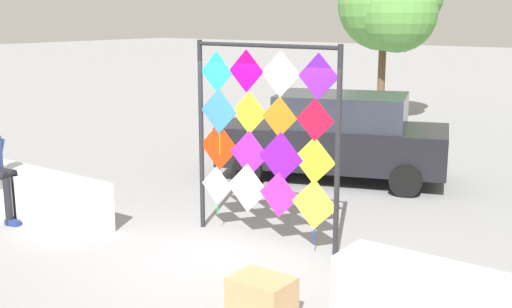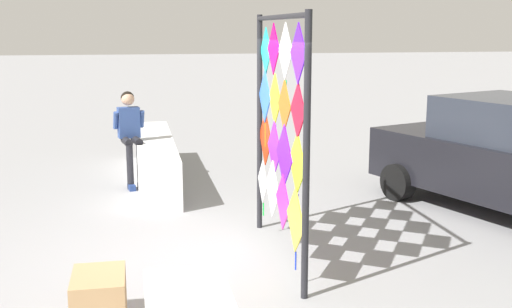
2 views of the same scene
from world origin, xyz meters
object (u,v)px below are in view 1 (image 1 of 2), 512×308
(kite_display_rack, at_px, (264,132))
(parked_car, at_px, (335,136))
(tree_far_right, at_px, (393,5))
(cardboard_box_large, at_px, (262,300))

(kite_display_rack, height_order, parked_car, kite_display_rack)
(parked_car, distance_m, tree_far_right, 7.65)
(parked_car, relative_size, cardboard_box_large, 7.41)
(parked_car, height_order, cardboard_box_large, parked_car)
(parked_car, bearing_deg, tree_far_right, 106.66)
(parked_car, distance_m, cardboard_box_large, 6.24)
(kite_display_rack, height_order, tree_far_right, tree_far_right)
(kite_display_rack, height_order, cardboard_box_large, kite_display_rack)
(parked_car, xyz_separation_m, cardboard_box_large, (2.38, -5.73, -0.60))
(cardboard_box_large, relative_size, tree_far_right, 0.13)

